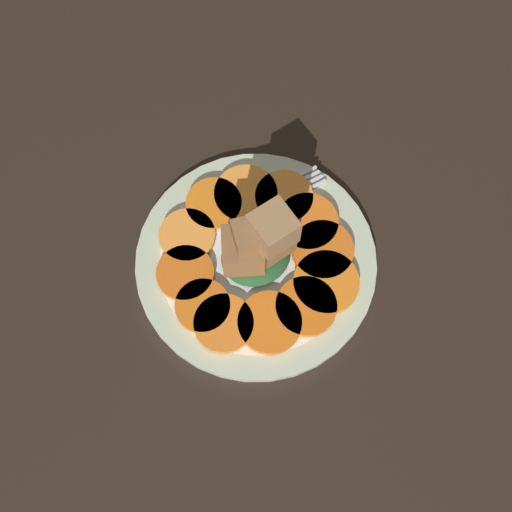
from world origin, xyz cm
name	(u,v)px	position (x,y,z in cm)	size (l,w,h in cm)	color
table_slab	(256,266)	(0.00, 0.00, 1.00)	(120.00, 120.00, 2.00)	black
plate	(256,261)	(0.00, 0.00, 2.52)	(26.39, 26.39, 1.05)	beige
carrot_slice_0	(187,235)	(5.33, -5.95, 3.53)	(6.22, 6.22, 0.85)	#F99539
carrot_slice_1	(185,273)	(7.49, -2.13, 3.53)	(6.23, 6.23, 0.85)	orange
carrot_slice_2	(203,306)	(7.53, 2.01, 3.53)	(5.87, 5.87, 0.85)	orange
carrot_slice_3	(224,323)	(6.48, 4.75, 3.53)	(6.30, 6.30, 0.85)	orange
carrot_slice_4	(270,322)	(2.23, 6.98, 3.53)	(6.76, 6.76, 0.85)	orange
carrot_slice_5	(306,306)	(-1.98, 7.32, 3.53)	(6.51, 6.51, 0.85)	orange
carrot_slice_6	(326,282)	(-5.20, 6.06, 3.53)	(7.09, 7.09, 0.85)	orange
carrot_slice_7	(323,250)	(-6.80, 2.71, 3.53)	(6.82, 6.82, 0.85)	orange
carrot_slice_8	(308,222)	(-7.05, -0.95, 3.53)	(6.82, 6.82, 0.85)	orange
carrot_slice_9	(284,197)	(-6.27, -4.84, 3.53)	(6.56, 6.56, 0.85)	orange
carrot_slice_10	(246,194)	(-2.70, -7.25, 3.53)	(7.16, 7.16, 0.85)	orange
carrot_slice_11	(214,204)	(0.99, -7.94, 3.53)	(6.30, 6.30, 0.85)	orange
center_pile	(258,245)	(-0.17, 0.18, 7.35)	(8.16, 6.89, 10.24)	#235128
fork	(251,210)	(-2.29, -5.36, 3.30)	(19.49, 2.39, 0.40)	silver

